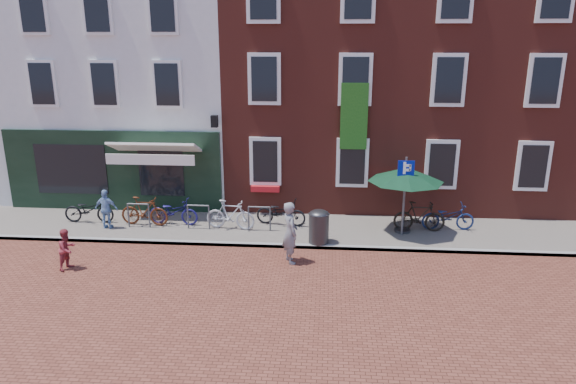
# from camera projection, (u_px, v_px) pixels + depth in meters

# --- Properties ---
(ground) EXTENTS (80.00, 80.00, 0.00)m
(ground) POSITION_uv_depth(u_px,v_px,m) (238.00, 247.00, 15.75)
(ground) COLOR brown
(sidewalk) EXTENTS (24.00, 3.00, 0.10)m
(sidewalk) POSITION_uv_depth(u_px,v_px,m) (276.00, 229.00, 17.09)
(sidewalk) COLOR slate
(sidewalk) RESTS_ON ground
(building_stucco) EXTENTS (8.00, 8.00, 9.00)m
(building_stucco) POSITION_uv_depth(u_px,v_px,m) (145.00, 79.00, 21.55)
(building_stucco) COLOR silver
(building_stucco) RESTS_ON ground
(building_brick_mid) EXTENTS (6.00, 8.00, 10.00)m
(building_brick_mid) POSITION_uv_depth(u_px,v_px,m) (314.00, 67.00, 20.88)
(building_brick_mid) COLOR maroon
(building_brick_mid) RESTS_ON ground
(building_brick_right) EXTENTS (6.00, 8.00, 10.00)m
(building_brick_right) POSITION_uv_depth(u_px,v_px,m) (466.00, 68.00, 20.42)
(building_brick_right) COLOR maroon
(building_brick_right) RESTS_ON ground
(litter_bin) EXTENTS (0.61, 0.61, 1.12)m
(litter_bin) POSITION_uv_depth(u_px,v_px,m) (319.00, 225.00, 15.66)
(litter_bin) COLOR #343436
(litter_bin) RESTS_ON sidewalk
(parking_sign) EXTENTS (0.50, 0.07, 2.53)m
(parking_sign) POSITION_uv_depth(u_px,v_px,m) (405.00, 184.00, 15.94)
(parking_sign) COLOR #4C4C4F
(parking_sign) RESTS_ON sidewalk
(parasol) EXTENTS (2.39, 2.39, 2.23)m
(parasol) POSITION_uv_depth(u_px,v_px,m) (406.00, 172.00, 16.18)
(parasol) COLOR #4C4C4F
(parasol) RESTS_ON sidewalk
(woman) EXTENTS (0.64, 0.76, 1.77)m
(woman) POSITION_uv_depth(u_px,v_px,m) (290.00, 232.00, 14.45)
(woman) COLOR gray
(woman) RESTS_ON ground
(boy) EXTENTS (0.59, 0.67, 1.15)m
(boy) POSITION_uv_depth(u_px,v_px,m) (67.00, 249.00, 14.11)
(boy) COLOR #993039
(boy) RESTS_ON ground
(cafe_person) EXTENTS (0.78, 0.35, 1.31)m
(cafe_person) POSITION_uv_depth(u_px,v_px,m) (106.00, 209.00, 16.86)
(cafe_person) COLOR #7A9CC6
(cafe_person) RESTS_ON sidewalk
(bicycle_0) EXTENTS (1.70, 0.64, 0.88)m
(bicycle_0) POSITION_uv_depth(u_px,v_px,m) (89.00, 210.00, 17.47)
(bicycle_0) COLOR black
(bicycle_0) RESTS_ON sidewalk
(bicycle_1) EXTENTS (1.66, 0.59, 0.98)m
(bicycle_1) POSITION_uv_depth(u_px,v_px,m) (144.00, 211.00, 17.18)
(bicycle_1) COLOR #4F2210
(bicycle_1) RESTS_ON sidewalk
(bicycle_2) EXTENTS (1.72, 0.72, 0.88)m
(bicycle_2) POSITION_uv_depth(u_px,v_px,m) (174.00, 212.00, 17.29)
(bicycle_2) COLOR navy
(bicycle_2) RESTS_ON sidewalk
(bicycle_3) EXTENTS (1.68, 0.67, 0.98)m
(bicycle_3) POSITION_uv_depth(u_px,v_px,m) (230.00, 215.00, 16.83)
(bicycle_3) COLOR #B2B2B5
(bicycle_3) RESTS_ON sidewalk
(bicycle_4) EXTENTS (1.75, 0.85, 0.88)m
(bicycle_4) POSITION_uv_depth(u_px,v_px,m) (281.00, 212.00, 17.22)
(bicycle_4) COLOR black
(bicycle_4) RESTS_ON sidewalk
(bicycle_5) EXTENTS (1.66, 0.56, 0.98)m
(bicycle_5) POSITION_uv_depth(u_px,v_px,m) (419.00, 216.00, 16.68)
(bicycle_5) COLOR black
(bicycle_5) RESTS_ON sidewalk
(bicycle_6) EXTENTS (1.71, 0.67, 0.88)m
(bicycle_6) POSITION_uv_depth(u_px,v_px,m) (448.00, 217.00, 16.79)
(bicycle_6) COLOR navy
(bicycle_6) RESTS_ON sidewalk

